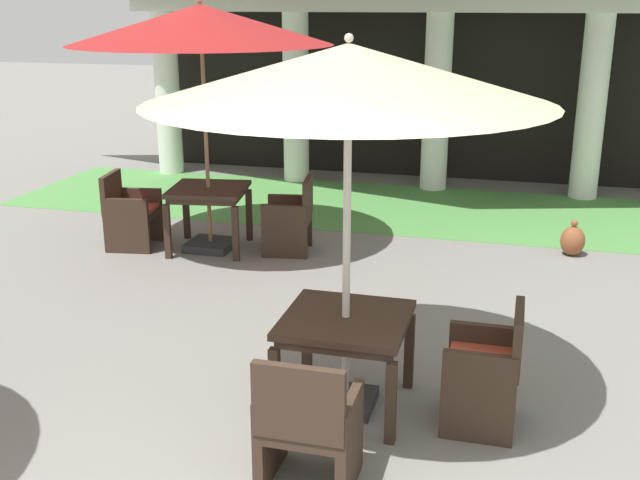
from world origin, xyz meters
name	(u,v)px	position (x,y,z in m)	size (l,w,h in m)	color
lawn_strip	(421,209)	(0.00, 8.11, 0.00)	(12.04, 2.74, 0.01)	#519347
patio_table_mid_left	(346,329)	(0.21, 2.46, 0.61)	(0.88, 0.88, 0.71)	#38281E
patio_umbrella_mid_left	(349,76)	(0.21, 2.46, 2.39)	(2.70, 2.70, 2.65)	#2D2D2D
patio_chair_mid_left_east	(486,371)	(1.21, 2.46, 0.41)	(0.50, 0.54, 0.89)	#38281E
patio_chair_mid_left_south	(308,427)	(0.21, 1.46, 0.40)	(0.57, 0.50, 0.90)	#38281E
patio_table_mid_right	(209,196)	(-2.20, 5.66, 0.65)	(0.99, 0.99, 0.76)	#38281E
patio_umbrella_mid_right	(201,26)	(-2.20, 5.66, 2.58)	(2.95, 2.95, 2.88)	#2D2D2D
patio_chair_mid_right_west	(130,213)	(-3.16, 5.51, 0.41)	(0.64, 0.66, 0.90)	#38281E
patio_chair_mid_right_east	(291,219)	(-1.24, 5.81, 0.40)	(0.62, 0.63, 0.89)	#38281E
terracotta_urn	(573,240)	(1.98, 6.53, 0.18)	(0.28, 0.28, 0.43)	brown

